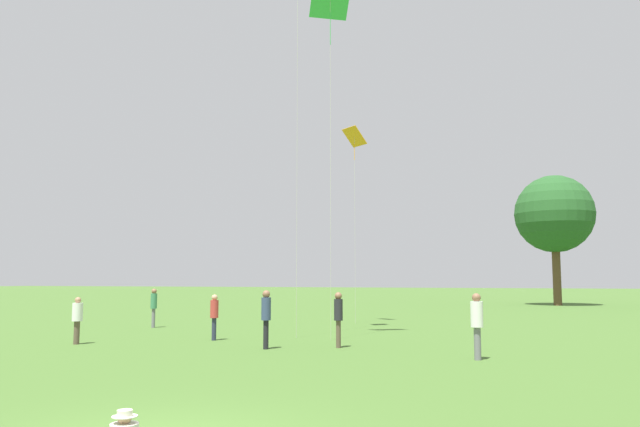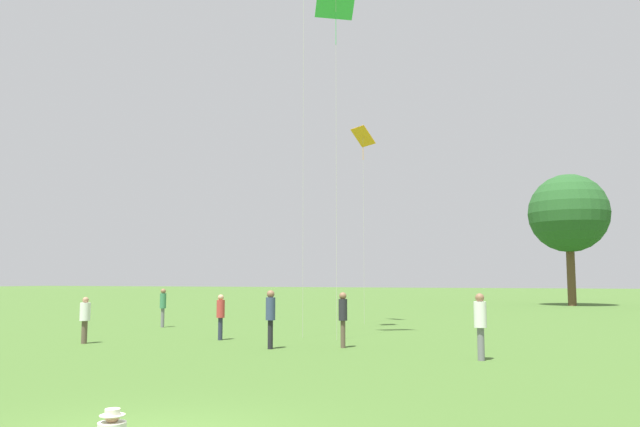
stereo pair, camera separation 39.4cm
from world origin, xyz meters
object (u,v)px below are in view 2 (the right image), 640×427
at_px(person_standing_4, 270,313).
at_px(person_standing_5, 85,316).
at_px(kite_2, 363,140).
at_px(person_standing_3, 221,312).
at_px(person_standing_1, 343,313).
at_px(distant_tree_0, 569,214).
at_px(kite_1, 336,5).
at_px(person_standing_6, 163,303).
at_px(person_standing_2, 480,320).

bearing_deg(person_standing_4, person_standing_5, -86.71).
relative_size(person_standing_5, kite_2, 0.16).
xyz_separation_m(person_standing_3, kite_2, (2.42, 9.87, 8.24)).
distance_m(person_standing_1, distant_tree_0, 37.79).
relative_size(person_standing_3, kite_1, 0.12).
relative_size(person_standing_6, distant_tree_0, 0.16).
distance_m(person_standing_2, person_standing_6, 16.40).
xyz_separation_m(kite_2, distant_tree_0, (9.99, 25.77, -1.61)).
bearing_deg(distant_tree_0, person_standing_5, -112.80).
relative_size(person_standing_2, kite_2, 0.18).
xyz_separation_m(person_standing_4, person_standing_6, (-8.42, 6.24, -0.05)).
bearing_deg(person_standing_2, person_standing_1, 75.05).
height_order(kite_1, kite_2, kite_1).
distance_m(person_standing_5, person_standing_6, 7.23).
height_order(person_standing_3, person_standing_4, person_standing_4).
xyz_separation_m(person_standing_4, person_standing_5, (-6.66, -0.78, -0.19)).
relative_size(kite_2, distant_tree_0, 0.90).
distance_m(person_standing_5, distant_tree_0, 42.17).
distance_m(person_standing_3, person_standing_6, 6.95).
xyz_separation_m(person_standing_5, kite_1, (7.67, 4.23, 11.67)).
bearing_deg(person_standing_4, kite_1, 160.42).
height_order(person_standing_2, kite_1, kite_1).
relative_size(person_standing_5, kite_1, 0.12).
relative_size(kite_1, distant_tree_0, 1.23).
bearing_deg(person_standing_1, kite_1, 168.69).
relative_size(person_standing_4, kite_2, 0.19).
bearing_deg(person_standing_3, distant_tree_0, -108.21).
bearing_deg(kite_2, person_standing_3, 157.29).
xyz_separation_m(person_standing_1, person_standing_2, (4.50, -1.61, -0.00)).
height_order(person_standing_6, kite_1, kite_1).
bearing_deg(person_standing_3, person_standing_1, 171.46).
height_order(person_standing_1, kite_1, kite_1).
height_order(person_standing_6, distant_tree_0, distant_tree_0).
bearing_deg(distant_tree_0, person_standing_3, -109.20).
bearing_deg(kite_1, person_standing_6, -4.27).
height_order(person_standing_4, person_standing_6, person_standing_4).
bearing_deg(person_standing_1, person_standing_4, -96.27).
xyz_separation_m(person_standing_4, kite_1, (1.00, 3.45, 11.48)).
height_order(person_standing_2, kite_2, kite_2).
height_order(person_standing_2, person_standing_4, person_standing_4).
bearing_deg(person_standing_5, kite_1, -168.99).
relative_size(person_standing_1, person_standing_2, 0.98).
distance_m(person_standing_3, person_standing_4, 3.54).
height_order(person_standing_3, person_standing_6, person_standing_6).
relative_size(person_standing_6, kite_2, 0.18).
xyz_separation_m(person_standing_2, person_standing_3, (-9.48, 2.45, -0.10)).
relative_size(person_standing_5, distant_tree_0, 0.14).
xyz_separation_m(person_standing_2, person_standing_5, (-13.20, -0.30, -0.15)).
relative_size(person_standing_4, person_standing_5, 1.16).
relative_size(person_standing_1, distant_tree_0, 0.16).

